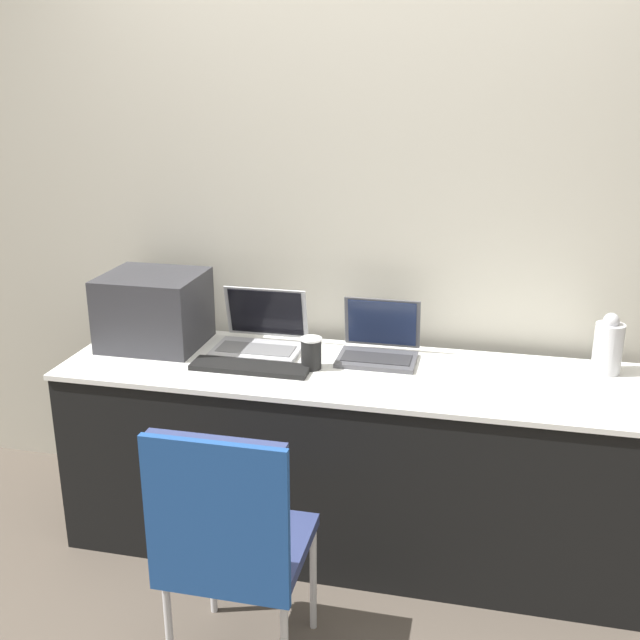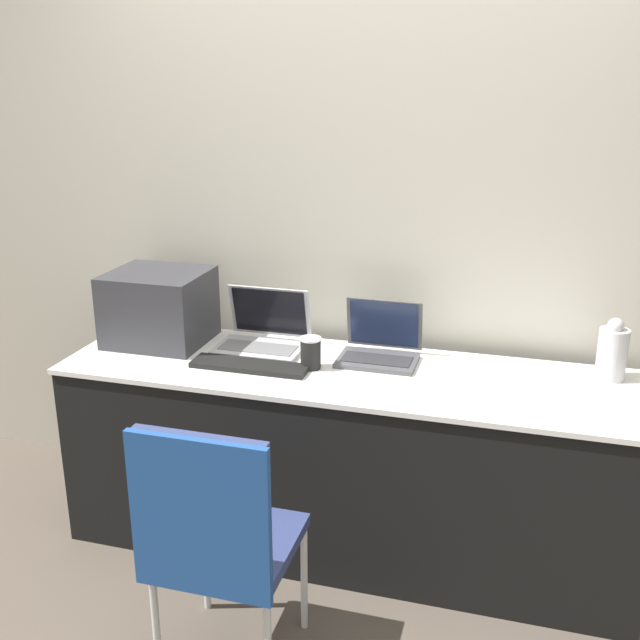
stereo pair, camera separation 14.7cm
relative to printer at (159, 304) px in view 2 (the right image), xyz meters
name	(u,v)px [view 2 (the right image)]	position (x,y,z in m)	size (l,w,h in m)	color
ground_plane	(326,586)	(0.83, -0.40, -0.92)	(14.00, 14.00, 0.00)	brown
wall_back	(374,210)	(0.83, 0.32, 0.38)	(8.00, 0.05, 2.60)	#B7B2A3
table	(347,458)	(0.83, -0.10, -0.54)	(2.21, 0.63, 0.76)	black
printer	(159,304)	(0.00, 0.00, 0.00)	(0.39, 0.35, 0.30)	#333338
laptop_left	(263,335)	(0.44, 0.05, -0.11)	(0.35, 0.28, 0.24)	#B7B7BC
laptop_right	(380,347)	(0.93, 0.05, -0.11)	(0.31, 0.25, 0.22)	#4C4C51
external_keyboard	(250,366)	(0.47, -0.18, -0.15)	(0.45, 0.12, 0.02)	black
coffee_cup	(311,353)	(0.69, -0.11, -0.10)	(0.08, 0.08, 0.12)	black
metal_pitcher	(612,352)	(1.78, 0.09, -0.06)	(0.11, 0.11, 0.23)	silver
chair	(215,529)	(0.64, -0.92, -0.37)	(0.42, 0.42, 0.90)	navy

